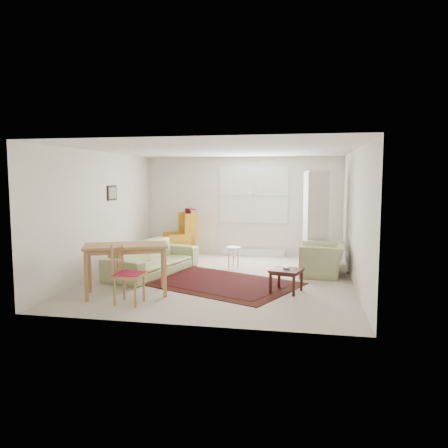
% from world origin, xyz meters
% --- Properties ---
extents(room, '(5.04, 5.54, 2.51)m').
position_xyz_m(room, '(0.02, 0.21, 1.26)').
color(room, '#B9AE9E').
rests_on(room, ground).
extents(rug, '(3.47, 2.94, 0.03)m').
position_xyz_m(rug, '(-0.04, -0.34, 0.01)').
color(rug, black).
rests_on(rug, ground).
extents(sofa, '(1.43, 2.42, 0.92)m').
position_xyz_m(sofa, '(-1.46, 0.17, 0.46)').
color(sofa, '#9CA66F').
rests_on(sofa, ground).
extents(armchair, '(0.94, 1.06, 0.77)m').
position_xyz_m(armchair, '(1.95, 0.69, 0.39)').
color(armchair, '#9CA66F').
rests_on(armchair, ground).
extents(wingback_chair, '(0.98, 0.96, 1.19)m').
position_xyz_m(wingback_chair, '(-1.56, 2.35, 0.60)').
color(wingback_chair, orange).
rests_on(wingback_chair, ground).
extents(coffee_table, '(0.62, 0.62, 0.41)m').
position_xyz_m(coffee_table, '(1.30, -0.76, 0.20)').
color(coffee_table, '#3A1711').
rests_on(coffee_table, ground).
extents(stool, '(0.44, 0.44, 0.45)m').
position_xyz_m(stool, '(0.04, 1.20, 0.23)').
color(stool, white).
rests_on(stool, ground).
extents(cabinet, '(0.55, 0.90, 2.12)m').
position_xyz_m(cabinet, '(1.82, 1.67, 1.06)').
color(cabinet, silver).
rests_on(cabinet, ground).
extents(desk, '(1.52, 1.15, 0.86)m').
position_xyz_m(desk, '(-1.34, -1.45, 0.43)').
color(desk, '#AD7B45').
rests_on(desk, ground).
extents(desk_chair, '(0.43, 0.43, 0.96)m').
position_xyz_m(desk_chair, '(-1.08, -1.94, 0.48)').
color(desk_chair, '#AD7B45').
rests_on(desk_chair, ground).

